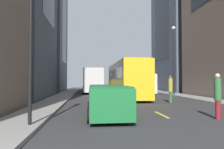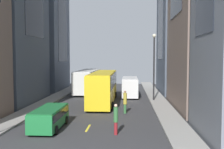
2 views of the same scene
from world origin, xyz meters
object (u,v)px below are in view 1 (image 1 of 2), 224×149
Objects in this scene: city_bus_white at (93,79)px; car_green_0 at (108,98)px; traffic_light_near_corner at (31,9)px; delivery_van_white at (142,82)px; pedestrian_crossing_near at (218,95)px; pedestrian_waiting_curb at (170,88)px; streetcar_yellow at (126,77)px.

city_bus_white reaches higher than car_green_0.
city_bus_white is 1.89× the size of traffic_light_near_corner.
delivery_van_white reaches higher than pedestrian_crossing_near.
city_bus_white reaches higher than delivery_van_white.
traffic_light_near_corner is at bearing -137.19° from pedestrian_waiting_curb.
city_bus_white is 1.94× the size of delivery_van_white.
city_bus_white is 0.98× the size of streetcar_yellow.
city_bus_white is 21.01m from car_green_0.
pedestrian_crossing_near is 0.34× the size of traffic_light_near_corner.
car_green_0 is at bearing 40.82° from pedestrian_crossing_near.
pedestrian_crossing_near is at bearing -13.92° from car_green_0.
streetcar_yellow reaches higher than pedestrian_waiting_curb.
delivery_van_white is at bearing -38.63° from pedestrian_crossing_near.
pedestrian_waiting_curb is (5.94, -15.31, -0.85)m from city_bus_white.
city_bus_white reaches higher than pedestrian_crossing_near.
traffic_light_near_corner reaches higher than pedestrian_waiting_curb.
city_bus_white is 10.14m from streetcar_yellow.
streetcar_yellow is at bearing -70.93° from city_bus_white.
traffic_light_near_corner is at bearing -114.02° from streetcar_yellow.
delivery_van_white is 10.80m from pedestrian_waiting_curb.
delivery_van_white is (3.13, 5.06, -0.61)m from streetcar_yellow.
pedestrian_crossing_near is at bearing -93.76° from pedestrian_waiting_curb.
car_green_0 is at bearing -110.21° from delivery_van_white.
city_bus_white is 2.53× the size of car_green_0.
delivery_van_white reaches higher than pedestrian_waiting_curb.
streetcar_yellow is 5.72× the size of pedestrian_crossing_near.
streetcar_yellow is at bearing -121.75° from delivery_van_white.
delivery_van_white is 20.98m from traffic_light_near_corner.
pedestrian_crossing_near is (-1.04, -17.69, -0.37)m from delivery_van_white.
traffic_light_near_corner is at bearing -145.10° from car_green_0.
pedestrian_waiting_curb is (0.54, 6.91, 0.01)m from pedestrian_crossing_near.
car_green_0 is 5.24m from traffic_light_near_corner.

